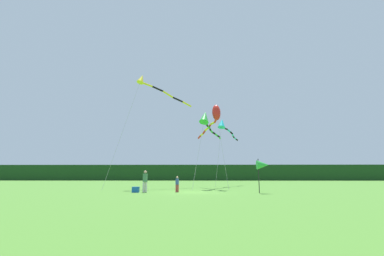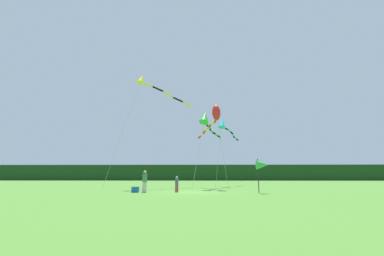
% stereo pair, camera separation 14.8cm
% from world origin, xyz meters
% --- Properties ---
extents(ground_plane, '(120.00, 120.00, 0.00)m').
position_xyz_m(ground_plane, '(0.00, 0.00, 0.00)').
color(ground_plane, '#4C842D').
extents(distant_treeline, '(108.00, 3.80, 3.78)m').
position_xyz_m(distant_treeline, '(0.00, 45.00, 1.89)').
color(distant_treeline, '#193D19').
rests_on(distant_treeline, ground).
extents(person_adult, '(0.37, 0.37, 1.68)m').
position_xyz_m(person_adult, '(-3.55, -0.24, 0.94)').
color(person_adult, silver).
rests_on(person_adult, ground).
extents(person_child, '(0.27, 0.27, 1.23)m').
position_xyz_m(person_child, '(-1.05, 0.17, 0.69)').
color(person_child, '#B23338').
rests_on(person_child, ground).
extents(cooler_box, '(0.53, 0.39, 0.44)m').
position_xyz_m(cooler_box, '(-4.23, -0.37, 0.22)').
color(cooler_box, '#1959B2').
rests_on(cooler_box, ground).
extents(banner_flag_pole, '(0.90, 0.70, 2.55)m').
position_xyz_m(banner_flag_pole, '(5.52, -0.96, 2.08)').
color(banner_flag_pole, black).
rests_on(banner_flag_pole, ground).
extents(kite_green, '(3.25, 7.38, 7.99)m').
position_xyz_m(kite_green, '(1.44, 5.40, 7.04)').
color(kite_green, '#B2B2B2').
rests_on(kite_green, ground).
extents(kite_cyan, '(3.75, 6.77, 8.45)m').
position_xyz_m(kite_cyan, '(3.87, 11.55, 7.56)').
color(kite_cyan, '#B2B2B2').
rests_on(kite_cyan, ground).
extents(kite_red, '(2.76, 6.98, 8.45)m').
position_xyz_m(kite_red, '(2.37, 5.01, 7.36)').
color(kite_red, '#B2B2B2').
rests_on(kite_red, ground).
extents(kite_yellow, '(7.86, 7.72, 12.21)m').
position_xyz_m(kite_yellow, '(-4.64, 6.49, 11.23)').
color(kite_yellow, '#B2B2B2').
rests_on(kite_yellow, ground).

